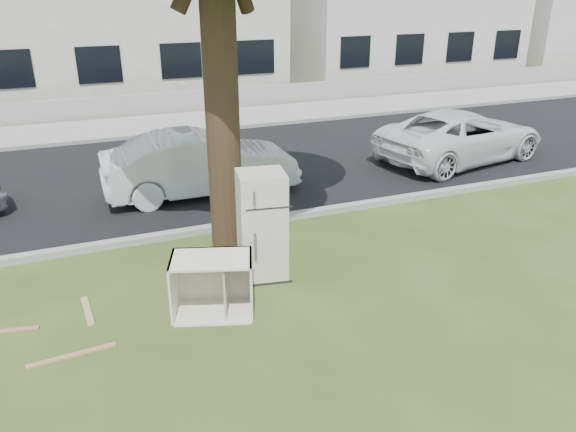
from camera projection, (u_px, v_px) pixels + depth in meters
name	position (u px, v px, depth m)	size (l,w,h in m)	color
ground	(289.00, 290.00, 8.22)	(120.00, 120.00, 0.00)	#334819
road	(195.00, 171.00, 13.35)	(120.00, 7.00, 0.01)	black
kerb_near	(239.00, 227.00, 10.31)	(120.00, 0.18, 0.12)	gray
kerb_far	(167.00, 136.00, 16.39)	(120.00, 0.18, 0.12)	gray
sidewalk	(158.00, 125.00, 17.62)	(120.00, 2.80, 0.01)	gray
low_wall	(149.00, 104.00, 18.86)	(120.00, 0.15, 0.70)	gray
fridge	(262.00, 226.00, 8.32)	(0.68, 0.63, 1.66)	beige
cabinet	(212.00, 286.00, 7.51)	(1.07, 0.66, 0.83)	beige
plank_a	(72.00, 355.00, 6.77)	(1.04, 0.08, 0.02)	#A47A4F
plank_b	(5.00, 331.00, 7.25)	(0.83, 0.08, 0.02)	#9B6C51
plank_c	(88.00, 311.00, 7.69)	(0.78, 0.09, 0.02)	tan
car_center	(201.00, 164.00, 11.70)	(1.40, 4.01, 1.32)	silver
car_right	(461.00, 136.00, 13.93)	(2.09, 4.53, 1.26)	silver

